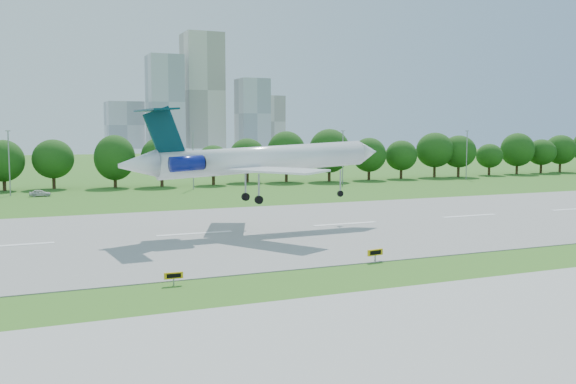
% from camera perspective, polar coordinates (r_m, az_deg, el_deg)
% --- Properties ---
extents(ground, '(600.00, 600.00, 0.00)m').
position_cam_1_polar(ground, '(52.82, -1.22, -7.77)').
color(ground, '#28661A').
rests_on(ground, ground).
extents(runway, '(400.00, 45.00, 0.08)m').
position_cam_1_polar(runway, '(76.14, -8.30, -3.70)').
color(runway, gray).
rests_on(runway, ground).
extents(taxiway, '(400.00, 23.00, 0.08)m').
position_cam_1_polar(taxiway, '(37.36, 9.47, -13.42)').
color(taxiway, '#ADADA8').
rests_on(taxiway, ground).
extents(tree_line, '(288.40, 8.40, 10.40)m').
position_cam_1_polar(tree_line, '(141.12, -15.38, 2.86)').
color(tree_line, '#382314').
rests_on(tree_line, ground).
extents(light_poles, '(175.90, 0.25, 12.19)m').
position_cam_1_polar(light_poles, '(130.89, -15.86, 2.73)').
color(light_poles, gray).
rests_on(light_poles, ground).
extents(skyline, '(127.00, 52.00, 80.00)m').
position_cam_1_polar(skyline, '(454.64, -8.04, 7.71)').
color(skyline, '#B2B2B7').
rests_on(skyline, ground).
extents(airliner, '(34.32, 24.94, 11.44)m').
position_cam_1_polar(airliner, '(77.31, -3.17, 2.95)').
color(airliner, white).
rests_on(airliner, ground).
extents(taxi_sign_centre, '(1.49, 0.23, 1.05)m').
position_cam_1_polar(taxi_sign_centre, '(51.41, -10.14, -7.34)').
color(taxi_sign_centre, gray).
rests_on(taxi_sign_centre, ground).
extents(taxi_sign_right, '(1.69, 0.43, 1.18)m').
position_cam_1_polar(taxi_sign_right, '(60.02, 7.76, -5.36)').
color(taxi_sign_right, gray).
rests_on(taxi_sign_right, ground).
extents(service_vehicle_b, '(3.86, 1.69, 1.29)m').
position_cam_1_polar(service_vehicle_b, '(126.99, -21.18, -0.08)').
color(service_vehicle_b, silver).
rests_on(service_vehicle_b, ground).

